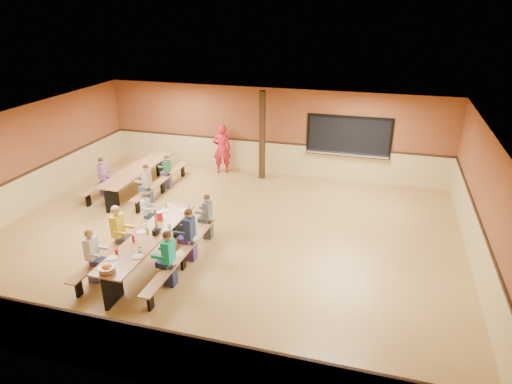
# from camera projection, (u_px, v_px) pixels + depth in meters

# --- Properties ---
(ground) EXTENTS (12.00, 12.00, 0.00)m
(ground) POSITION_uv_depth(u_px,v_px,m) (225.00, 237.00, 11.87)
(ground) COLOR olive
(ground) RESTS_ON ground
(room_envelope) EXTENTS (12.04, 10.04, 3.02)m
(room_envelope) POSITION_uv_depth(u_px,v_px,m) (224.00, 213.00, 11.60)
(room_envelope) COLOR brown
(room_envelope) RESTS_ON ground
(kitchen_pass_through) EXTENTS (2.78, 0.28, 1.38)m
(kitchen_pass_through) POSITION_uv_depth(u_px,v_px,m) (349.00, 138.00, 15.01)
(kitchen_pass_through) COLOR black
(kitchen_pass_through) RESTS_ON ground
(structural_post) EXTENTS (0.18, 0.18, 3.00)m
(structural_post) POSITION_uv_depth(u_px,v_px,m) (262.00, 136.00, 15.23)
(structural_post) COLOR black
(structural_post) RESTS_ON ground
(cafeteria_table_main) EXTENTS (1.91, 3.70, 0.74)m
(cafeteria_table_main) POSITION_uv_depth(u_px,v_px,m) (149.00, 244.00, 10.48)
(cafeteria_table_main) COLOR #99653D
(cafeteria_table_main) RESTS_ON ground
(cafeteria_table_second) EXTENTS (1.91, 3.70, 0.74)m
(cafeteria_table_second) POSITION_uv_depth(u_px,v_px,m) (138.00, 175.00, 14.61)
(cafeteria_table_second) COLOR #99653D
(cafeteria_table_second) RESTS_ON ground
(seated_child_white_left) EXTENTS (0.39, 0.32, 1.25)m
(seated_child_white_left) POSITION_uv_depth(u_px,v_px,m) (92.00, 256.00, 9.78)
(seated_child_white_left) COLOR white
(seated_child_white_left) RESTS_ON ground
(seated_adult_yellow) EXTENTS (0.43, 0.35, 1.33)m
(seated_adult_yellow) POSITION_uv_depth(u_px,v_px,m) (118.00, 233.00, 10.68)
(seated_adult_yellow) COLOR yellow
(seated_adult_yellow) RESTS_ON ground
(seated_child_grey_left) EXTENTS (0.32, 0.26, 1.11)m
(seated_child_grey_left) POSITION_uv_depth(u_px,v_px,m) (146.00, 214.00, 11.88)
(seated_child_grey_left) COLOR silver
(seated_child_grey_left) RESTS_ON ground
(seated_child_teal_right) EXTENTS (0.40, 0.33, 1.28)m
(seated_child_teal_right) POSITION_uv_depth(u_px,v_px,m) (169.00, 259.00, 9.64)
(seated_child_teal_right) COLOR #13A78C
(seated_child_teal_right) RESTS_ON ground
(seated_child_navy_right) EXTENTS (0.41, 0.33, 1.29)m
(seated_child_navy_right) POSITION_uv_depth(u_px,v_px,m) (190.00, 235.00, 10.60)
(seated_child_navy_right) COLOR navy
(seated_child_navy_right) RESTS_ON ground
(seated_child_char_right) EXTENTS (0.36, 0.29, 1.19)m
(seated_child_char_right) POSITION_uv_depth(u_px,v_px,m) (208.00, 217.00, 11.61)
(seated_child_char_right) COLOR #52595D
(seated_child_char_right) RESTS_ON ground
(seated_child_purple_sec) EXTENTS (0.37, 0.31, 1.22)m
(seated_child_purple_sec) POSITION_uv_depth(u_px,v_px,m) (103.00, 177.00, 14.18)
(seated_child_purple_sec) COLOR #875582
(seated_child_purple_sec) RESTS_ON ground
(seated_child_green_sec) EXTENTS (0.32, 0.26, 1.11)m
(seated_child_green_sec) POSITION_uv_depth(u_px,v_px,m) (167.00, 172.00, 14.75)
(seated_child_green_sec) COLOR #2A6C49
(seated_child_green_sec) RESTS_ON ground
(seated_child_tan_sec) EXTENTS (0.38, 0.31, 1.24)m
(seated_child_tan_sec) POSITION_uv_depth(u_px,v_px,m) (147.00, 185.00, 13.56)
(seated_child_tan_sec) COLOR tan
(seated_child_tan_sec) RESTS_ON ground
(standing_woman) EXTENTS (0.76, 0.65, 1.75)m
(standing_woman) POSITION_uv_depth(u_px,v_px,m) (222.00, 149.00, 15.99)
(standing_woman) COLOR red
(standing_woman) RESTS_ON ground
(punch_pitcher) EXTENTS (0.16, 0.16, 0.22)m
(punch_pitcher) POSITION_uv_depth(u_px,v_px,m) (160.00, 216.00, 11.07)
(punch_pitcher) COLOR red
(punch_pitcher) RESTS_ON cafeteria_table_main
(chip_bowl) EXTENTS (0.32, 0.32, 0.15)m
(chip_bowl) POSITION_uv_depth(u_px,v_px,m) (107.00, 269.00, 8.96)
(chip_bowl) COLOR orange
(chip_bowl) RESTS_ON cafeteria_table_main
(napkin_dispenser) EXTENTS (0.10, 0.14, 0.13)m
(napkin_dispenser) POSITION_uv_depth(u_px,v_px,m) (156.00, 232.00, 10.39)
(napkin_dispenser) COLOR black
(napkin_dispenser) RESTS_ON cafeteria_table_main
(condiment_mustard) EXTENTS (0.06, 0.06, 0.17)m
(condiment_mustard) POSITION_uv_depth(u_px,v_px,m) (147.00, 231.00, 10.42)
(condiment_mustard) COLOR yellow
(condiment_mustard) RESTS_ON cafeteria_table_main
(condiment_ketchup) EXTENTS (0.06, 0.06, 0.17)m
(condiment_ketchup) POSITION_uv_depth(u_px,v_px,m) (133.00, 239.00, 10.08)
(condiment_ketchup) COLOR #B2140F
(condiment_ketchup) RESTS_ON cafeteria_table_main
(table_paddle) EXTENTS (0.16, 0.16, 0.56)m
(table_paddle) POSITION_uv_depth(u_px,v_px,m) (156.00, 226.00, 10.53)
(table_paddle) COLOR black
(table_paddle) RESTS_ON cafeteria_table_main
(place_settings) EXTENTS (0.65, 3.30, 0.11)m
(place_settings) POSITION_uv_depth(u_px,v_px,m) (148.00, 233.00, 10.37)
(place_settings) COLOR beige
(place_settings) RESTS_ON cafeteria_table_main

